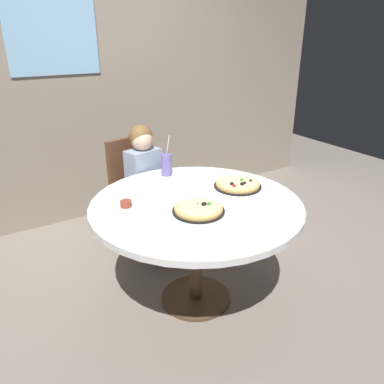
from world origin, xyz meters
The scene contains 10 objects.
ground_plane centered at (0.00, 0.00, 0.00)m, with size 8.00×8.00×0.00m, color slate.
wall_with_window centered at (0.00, 1.74, 1.45)m, with size 5.20×0.14×2.90m.
dining_table centered at (0.00, 0.00, 0.66)m, with size 1.33×1.33×0.75m.
chair_wooden centered at (-0.02, 0.89, 0.53)m, with size 0.48×0.48×0.95m.
diner_child centered at (0.02, 0.71, 0.48)m, with size 0.33×0.43×1.08m.
pizza_veggie centered at (-0.06, -0.13, 0.77)m, with size 0.31×0.31×0.05m.
pizza_cheese centered at (0.37, 0.06, 0.77)m, with size 0.33×0.33×0.05m.
soda_cup centered at (0.07, 0.52, 0.83)m, with size 0.08×0.08×0.31m.
sauce_bowl centered at (-0.40, 0.17, 0.77)m, with size 0.07×0.07×0.04m, color brown.
plate_small centered at (-0.34, 0.36, 0.76)m, with size 0.18×0.18×0.01m, color white.
Camera 1 is at (-1.15, -1.80, 1.74)m, focal length 35.02 mm.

